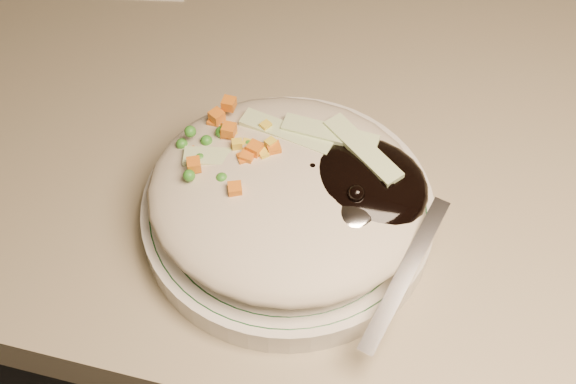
# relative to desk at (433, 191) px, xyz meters

# --- Properties ---
(desk) EXTENTS (1.40, 0.70, 0.74)m
(desk) POSITION_rel_desk_xyz_m (0.00, 0.00, 0.00)
(desk) COLOR gray
(desk) RESTS_ON ground
(plate) EXTENTS (0.21, 0.21, 0.02)m
(plate) POSITION_rel_desk_xyz_m (-0.11, -0.21, 0.21)
(plate) COLOR silver
(plate) RESTS_ON desk
(plate_rim) EXTENTS (0.20, 0.20, 0.00)m
(plate_rim) POSITION_rel_desk_xyz_m (-0.11, -0.21, 0.22)
(plate_rim) COLOR #144723
(plate_rim) RESTS_ON plate
(meal) EXTENTS (0.21, 0.19, 0.05)m
(meal) POSITION_rel_desk_xyz_m (-0.10, -0.21, 0.24)
(meal) COLOR #C1B69C
(meal) RESTS_ON plate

